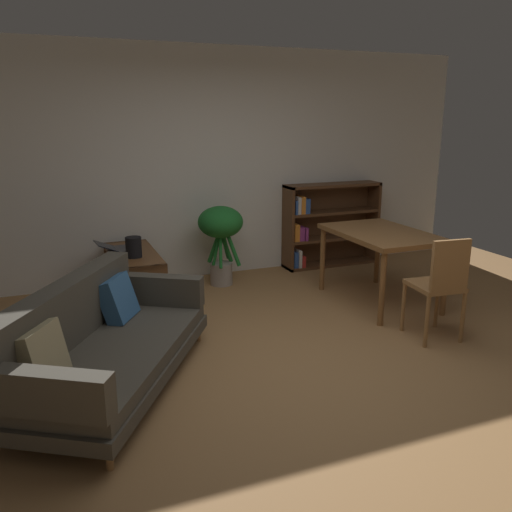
{
  "coord_description": "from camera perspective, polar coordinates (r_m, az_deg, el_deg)",
  "views": [
    {
      "loc": [
        -1.82,
        -3.43,
        1.92
      ],
      "look_at": [
        -0.14,
        0.78,
        0.71
      ],
      "focal_mm": 37.08,
      "sensor_mm": 36.0,
      "label": 1
    }
  ],
  "objects": [
    {
      "name": "ground_plane",
      "position": [
        4.33,
        5.67,
        -11.44
      ],
      "size": [
        8.16,
        8.16,
        0.0
      ],
      "primitive_type": "plane",
      "color": "#9E7042"
    },
    {
      "name": "back_wall_panel",
      "position": [
        6.42,
        -5.25,
        9.8
      ],
      "size": [
        6.8,
        0.1,
        2.7
      ],
      "primitive_type": "cube",
      "color": "silver",
      "rests_on": "ground_plane"
    },
    {
      "name": "fabric_couch",
      "position": [
        4.01,
        -16.55,
        -8.88
      ],
      "size": [
        1.75,
        2.1,
        0.77
      ],
      "color": "olive",
      "rests_on": "ground_plane"
    },
    {
      "name": "media_console",
      "position": [
        5.72,
        -12.99,
        -2.28
      ],
      "size": [
        0.48,
        1.14,
        0.53
      ],
      "color": "brown",
      "rests_on": "ground_plane"
    },
    {
      "name": "open_laptop",
      "position": [
        5.79,
        -14.53,
        0.89
      ],
      "size": [
        0.46,
        0.35,
        0.1
      ],
      "color": "#333338",
      "rests_on": "media_console"
    },
    {
      "name": "desk_speaker",
      "position": [
        5.44,
        -13.06,
        0.94
      ],
      "size": [
        0.16,
        0.16,
        0.21
      ],
      "color": "black",
      "rests_on": "media_console"
    },
    {
      "name": "potted_floor_plant",
      "position": [
        6.06,
        -3.83,
        2.74
      ],
      "size": [
        0.52,
        0.55,
        0.92
      ],
      "color": "#9E9389",
      "rests_on": "ground_plane"
    },
    {
      "name": "dining_table",
      "position": [
        5.61,
        13.38,
        1.78
      ],
      "size": [
        0.83,
        1.25,
        0.76
      ],
      "color": "brown",
      "rests_on": "ground_plane"
    },
    {
      "name": "dining_chair_near",
      "position": [
        4.81,
        19.23,
        -2.73
      ],
      "size": [
        0.43,
        0.45,
        0.93
      ],
      "color": "olive",
      "rests_on": "ground_plane"
    },
    {
      "name": "bookshelf",
      "position": [
        6.97,
        7.47,
        3.35
      ],
      "size": [
        1.29,
        0.31,
        1.07
      ],
      "color": "#56351E",
      "rests_on": "ground_plane"
    }
  ]
}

